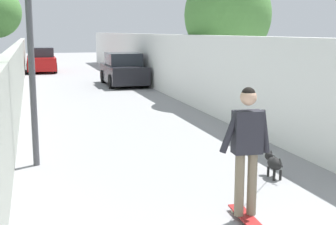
# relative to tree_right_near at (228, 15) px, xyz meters

# --- Properties ---
(ground_plane) EXTENTS (80.00, 80.00, 0.00)m
(ground_plane) POSITION_rel_tree_right_near_xyz_m (1.00, 4.39, -3.11)
(ground_plane) COLOR gray
(wall_left) EXTENTS (48.00, 0.30, 2.01)m
(wall_left) POSITION_rel_tree_right_near_xyz_m (-1.00, 7.34, -2.10)
(wall_left) COLOR #999E93
(wall_left) RESTS_ON ground
(fence_right) EXTENTS (48.00, 0.30, 2.43)m
(fence_right) POSITION_rel_tree_right_near_xyz_m (-1.00, 1.44, -1.89)
(fence_right) COLOR white
(fence_right) RESTS_ON ground
(tree_right_near) EXTENTS (3.09, 3.09, 4.78)m
(tree_right_near) POSITION_rel_tree_right_near_xyz_m (0.00, 0.00, 0.00)
(tree_right_near) COLOR brown
(tree_right_near) RESTS_ON ground
(lamp_post) EXTENTS (0.36, 0.36, 4.43)m
(lamp_post) POSITION_rel_tree_right_near_xyz_m (-6.47, 6.79, -0.08)
(lamp_post) COLOR #4C4C51
(lamp_post) RESTS_ON ground
(skateboard) EXTENTS (0.81, 0.26, 0.08)m
(skateboard) POSITION_rel_tree_right_near_xyz_m (-10.03, 4.10, -3.04)
(skateboard) COLOR maroon
(skateboard) RESTS_ON ground
(person_skateboarder) EXTENTS (0.25, 0.71, 1.75)m
(person_skateboarder) POSITION_rel_tree_right_near_xyz_m (-10.03, 4.10, -1.99)
(person_skateboarder) COLOR #726651
(person_skateboarder) RESTS_ON skateboard
(dog) EXTENTS (1.85, 1.44, 1.06)m
(dog) POSITION_rel_tree_right_near_xyz_m (-8.48, 2.80, -2.83)
(dog) COLOR black
(dog) RESTS_ON ground
(car_near) EXTENTS (3.82, 1.80, 1.54)m
(car_near) POSITION_rel_tree_right_near_xyz_m (6.22, 2.59, -2.39)
(car_near) COLOR black
(car_near) RESTS_ON ground
(car_far) EXTENTS (3.89, 1.80, 1.54)m
(car_far) POSITION_rel_tree_right_near_xyz_m (14.85, 6.19, -2.39)
(car_far) COLOR #B71414
(car_far) RESTS_ON ground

